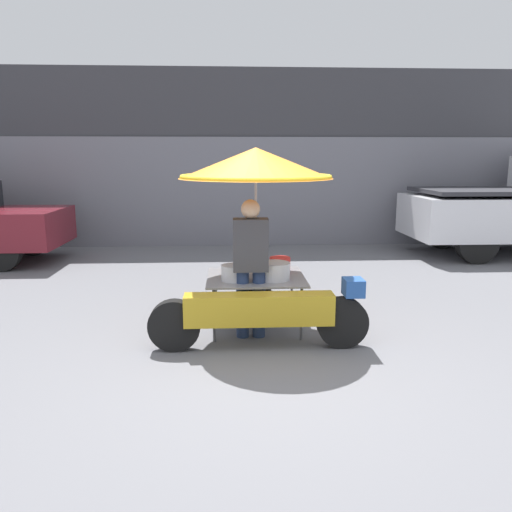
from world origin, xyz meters
The scene contains 4 objects.
ground_plane centered at (0.00, 0.00, 0.00)m, with size 36.00×36.00×0.00m, color slate.
shopfront_building centered at (0.00, 7.67, 1.92)m, with size 28.00×2.06×3.86m.
vendor_motorcycle_cart centered at (-0.05, 0.99, 1.57)m, with size 2.29×1.72×2.08m.
vendor_person centered at (-0.13, 0.79, 0.85)m, with size 0.38×0.22×1.53m.
Camera 1 is at (-0.35, -4.51, 1.98)m, focal length 35.00 mm.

